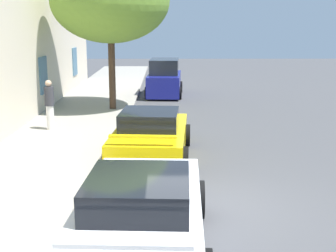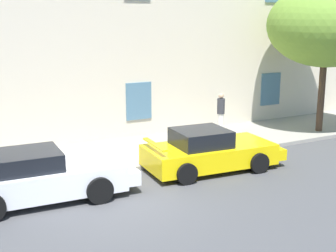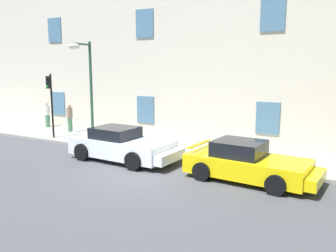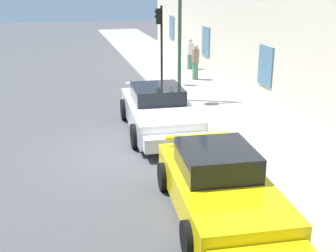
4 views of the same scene
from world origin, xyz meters
name	(u,v)px [view 3 (image 3 of 4)]	position (x,y,z in m)	size (l,w,h in m)	color
ground_plane	(138,173)	(0.00, 0.00, 0.00)	(80.00, 80.00, 0.00)	#444447
sidewalk	(185,149)	(0.00, 4.03, 0.07)	(60.00, 3.63, 0.14)	gray
building_facade	(215,43)	(0.00, 7.61, 5.25)	(42.49, 4.02, 10.47)	beige
sportscar_red_lead	(124,146)	(-1.53, 1.25, 0.63)	(4.93, 2.35, 1.40)	white
sportscar_yellow_flank	(251,164)	(3.93, 1.23, 0.60)	(4.68, 2.38, 1.38)	yellow
traffic_light	(50,94)	(-7.43, 2.68, 2.51)	(0.22, 0.36, 3.47)	black
street_lamp	(84,73)	(-4.63, 2.33, 3.67)	(0.44, 1.42, 5.04)	#2D5138
pedestrian_admiring	(47,114)	(-10.42, 5.04, 0.95)	(0.51, 0.51, 1.60)	#4C7F59
pedestrian_bystander	(70,117)	(-7.96, 4.54, 1.00)	(0.49, 0.49, 1.68)	#4C7F59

